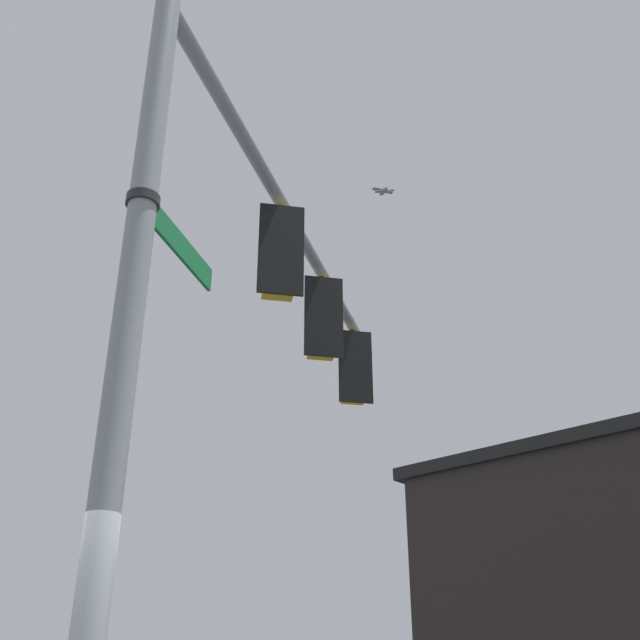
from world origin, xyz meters
The scene contains 7 objects.
signal_pole centered at (0.00, 0.00, 3.89)m, with size 0.22×0.22×7.78m, color gray.
mast_arm centered at (1.79, 3.49, 7.02)m, with size 0.17×0.17×7.85m, color gray.
traffic_light_nearest_pole centered at (1.42, 2.79, 6.23)m, with size 0.54×0.49×1.31m.
traffic_light_mid_inner centered at (2.24, 4.39, 6.23)m, with size 0.54×0.49×1.31m.
traffic_light_mid_outer centered at (3.06, 5.99, 6.23)m, with size 0.54×0.49×1.31m.
street_name_sign centered at (0.19, 0.37, 4.89)m, with size 0.72×1.27×0.22m.
bird_flying centered at (3.58, 5.55, 9.49)m, with size 0.42×0.26×0.14m.
Camera 1 is at (0.42, -5.03, 1.40)m, focal length 43.30 mm.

